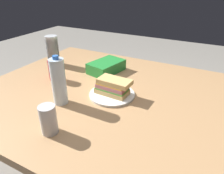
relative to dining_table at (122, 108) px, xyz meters
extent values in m
cube|color=tan|center=(0.00, 0.00, 0.06)|extent=(1.57, 1.14, 0.04)
cylinder|color=#977049|center=(-0.71, 0.49, -0.30)|extent=(0.07, 0.07, 0.68)
cylinder|color=white|center=(-0.05, -0.02, 0.08)|extent=(0.24, 0.24, 0.01)
cube|color=#DBB26B|center=(-0.05, -0.02, 0.10)|extent=(0.17, 0.10, 0.02)
cube|color=#599E3F|center=(-0.05, -0.02, 0.12)|extent=(0.17, 0.09, 0.01)
cube|color=#C6727A|center=(-0.05, -0.02, 0.13)|extent=(0.16, 0.09, 0.02)
cube|color=yellow|center=(-0.05, -0.02, 0.14)|extent=(0.15, 0.09, 0.01)
cube|color=#DBB26B|center=(-0.04, -0.02, 0.16)|extent=(0.17, 0.10, 0.02)
cylinder|color=maroon|center=(-0.45, -0.01, 0.14)|extent=(0.07, 0.07, 0.12)
cube|color=#268C38|center=(-0.23, 0.24, 0.11)|extent=(0.20, 0.26, 0.07)
cylinder|color=silver|center=(-0.24, -0.20, 0.19)|extent=(0.07, 0.07, 0.23)
cylinder|color=blue|center=(-0.24, -0.20, 0.31)|extent=(0.03, 0.03, 0.02)
cylinder|color=silver|center=(-0.63, 0.18, 0.12)|extent=(0.08, 0.08, 0.09)
cylinder|color=silver|center=(-0.63, 0.18, 0.14)|extent=(0.08, 0.08, 0.09)
cylinder|color=silver|center=(-0.63, 0.18, 0.16)|extent=(0.08, 0.08, 0.09)
cylinder|color=silver|center=(-0.63, 0.18, 0.18)|extent=(0.08, 0.08, 0.09)
cylinder|color=silver|center=(-0.63, 0.18, 0.20)|extent=(0.08, 0.08, 0.09)
cylinder|color=silver|center=(-0.63, 0.18, 0.21)|extent=(0.08, 0.08, 0.09)
cylinder|color=silver|center=(-0.63, 0.18, 0.23)|extent=(0.08, 0.08, 0.09)
cylinder|color=silver|center=(-0.13, -0.40, 0.14)|extent=(0.07, 0.07, 0.12)
camera|label=1|loc=(0.39, -0.85, 0.62)|focal=33.08mm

